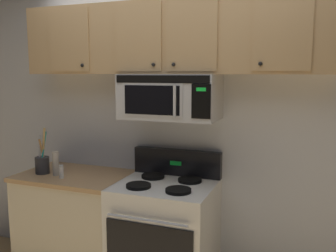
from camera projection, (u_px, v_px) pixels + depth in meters
The scene contains 8 objects.
back_wall at pixel (180, 121), 3.16m from camera, with size 5.20×0.10×2.70m, color silver.
stove_range at pixel (165, 237), 2.95m from camera, with size 0.76×0.69×1.12m.
over_range_microwave at pixel (170, 97), 2.90m from camera, with size 0.76×0.43×0.35m.
upper_cabinets at pixel (172, 38), 2.86m from camera, with size 2.50×0.36×0.55m.
counter_segment at pixel (76, 223), 3.25m from camera, with size 0.93×0.65×0.90m.
utensil_crock_charcoal at pixel (42, 163), 3.19m from camera, with size 0.12×0.12×0.40m.
salt_shaker at pixel (61, 172), 3.04m from camera, with size 0.04×0.04×0.11m.
pepper_mill at pixel (56, 164), 3.12m from camera, with size 0.05×0.05×0.20m, color #B7B2A8.
Camera 1 is at (1.02, -2.18, 1.76)m, focal length 39.64 mm.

